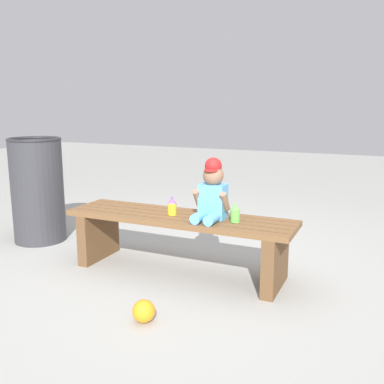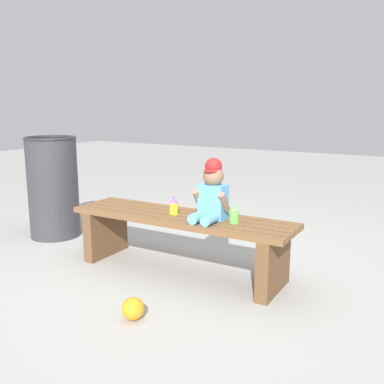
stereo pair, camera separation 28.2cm
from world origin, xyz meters
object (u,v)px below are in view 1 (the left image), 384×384
at_px(child_figure, 212,193).
at_px(toy_ball, 144,311).
at_px(sippy_cup_right, 235,213).
at_px(trash_bin, 38,190).
at_px(park_bench, 179,233).
at_px(sippy_cup_left, 172,206).

distance_m(child_figure, toy_ball, 0.90).
height_order(sippy_cup_right, trash_bin, trash_bin).
height_order(park_bench, toy_ball, park_bench).
bearing_deg(trash_bin, park_bench, -6.50).
relative_size(park_bench, trash_bin, 1.81).
xyz_separation_m(child_figure, toy_ball, (-0.10, -0.72, -0.52)).
bearing_deg(sippy_cup_left, park_bench, 12.88).
relative_size(sippy_cup_right, toy_ball, 1.00).
relative_size(child_figure, toy_ball, 3.25).
distance_m(toy_ball, trash_bin, 1.82).
bearing_deg(toy_ball, sippy_cup_left, 104.64).
bearing_deg(sippy_cup_right, toy_ball, -110.54).
distance_m(park_bench, toy_ball, 0.76).
distance_m(child_figure, sippy_cup_left, 0.31).
xyz_separation_m(park_bench, sippy_cup_left, (-0.05, -0.01, 0.19)).
bearing_deg(sippy_cup_left, child_figure, 2.05).
xyz_separation_m(toy_ball, trash_bin, (-1.54, 0.88, 0.38)).
height_order(toy_ball, trash_bin, trash_bin).
relative_size(toy_ball, trash_bin, 0.14).
bearing_deg(toy_ball, child_figure, 81.99).
xyz_separation_m(park_bench, child_figure, (0.24, -0.00, 0.31)).
bearing_deg(sippy_cup_right, trash_bin, 174.62).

